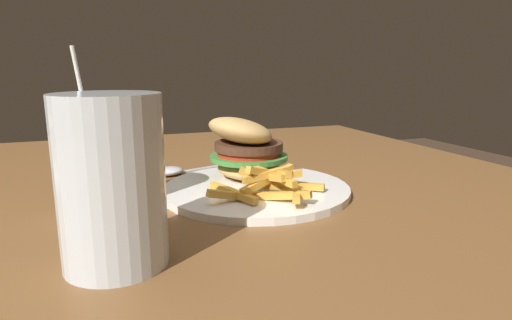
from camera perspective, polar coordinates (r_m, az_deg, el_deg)
The scene contains 4 objects.
meal_plate_near at distance 0.63m, azimuth -0.72°, elevation -0.79°, with size 0.27×0.27×0.11m.
beer_glass at distance 0.40m, azimuth -18.66°, elevation -3.43°, with size 0.09×0.09×0.16m.
juice_glass at distance 0.55m, azimuth -20.35°, elevation -0.17°, with size 0.08×0.08×0.20m.
spoon at distance 0.73m, azimuth -10.99°, elevation -1.41°, with size 0.07×0.16×0.01m.
Camera 1 is at (-0.46, -0.01, 0.93)m, focal length 30.00 mm.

